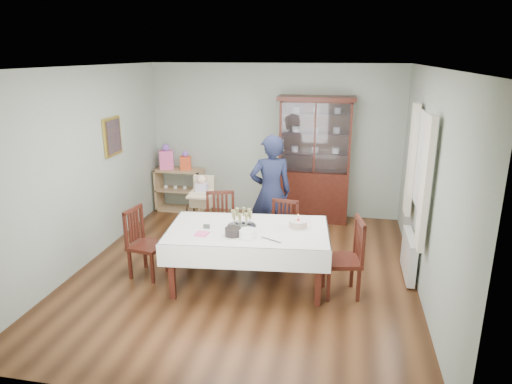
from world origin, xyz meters
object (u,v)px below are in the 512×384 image
(sideboard, at_px, (180,190))
(gift_bag_orange, at_px, (185,161))
(chair_far_left, at_px, (221,238))
(chair_far_right, at_px, (282,246))
(dining_table, at_px, (248,256))
(chair_end_right, at_px, (342,273))
(birthday_cake, at_px, (298,224))
(high_chair, at_px, (203,213))
(woman, at_px, (271,193))
(china_cabinet, at_px, (315,158))
(champagne_tray, at_px, (242,222))
(chair_end_left, at_px, (147,256))
(gift_bag_pink, at_px, (166,158))

(sideboard, relative_size, gift_bag_orange, 2.54)
(chair_far_left, xyz_separation_m, chair_far_right, (0.89, -0.05, -0.02))
(chair_far_right, bearing_deg, dining_table, -108.17)
(chair_end_right, distance_m, birthday_cake, 0.80)
(chair_far_right, relative_size, high_chair, 0.86)
(chair_far_left, xyz_separation_m, gift_bag_orange, (-1.17, 1.85, 0.68))
(woman, height_order, gift_bag_orange, woman)
(chair_end_right, bearing_deg, woman, -151.12)
(sideboard, distance_m, birthday_cake, 3.51)
(chair_far_right, bearing_deg, high_chair, 160.10)
(china_cabinet, relative_size, champagne_tray, 5.95)
(sideboard, distance_m, chair_end_right, 4.04)
(chair_far_left, bearing_deg, chair_end_right, -40.63)
(sideboard, bearing_deg, dining_table, -54.35)
(chair_end_left, distance_m, gift_bag_pink, 2.80)
(high_chair, height_order, champagne_tray, high_chair)
(chair_far_left, relative_size, chair_end_right, 0.97)
(chair_far_right, distance_m, high_chair, 1.56)
(dining_table, height_order, champagne_tray, champagne_tray)
(chair_far_left, height_order, birthday_cake, chair_far_left)
(chair_far_left, relative_size, gift_bag_orange, 2.68)
(champagne_tray, bearing_deg, woman, 81.53)
(dining_table, relative_size, chair_far_left, 2.22)
(chair_end_left, distance_m, chair_end_right, 2.56)
(gift_bag_orange, bearing_deg, chair_end_left, -82.27)
(dining_table, relative_size, woman, 1.21)
(sideboard, height_order, chair_end_right, chair_end_right)
(gift_bag_pink, bearing_deg, chair_far_left, -50.12)
(chair_end_left, bearing_deg, chair_far_left, -37.38)
(birthday_cake, relative_size, gift_bag_pink, 0.55)
(sideboard, relative_size, gift_bag_pink, 1.93)
(birthday_cake, bearing_deg, china_cabinet, 89.47)
(chair_end_right, bearing_deg, gift_bag_orange, -144.20)
(chair_far_right, relative_size, champagne_tray, 2.44)
(chair_end_right, bearing_deg, sideboard, -143.06)
(dining_table, distance_m, chair_end_left, 1.38)
(china_cabinet, relative_size, gift_bag_orange, 6.15)
(champagne_tray, distance_m, birthday_cake, 0.71)
(dining_table, bearing_deg, gift_bag_orange, 123.73)
(chair_end_right, bearing_deg, birthday_cake, -120.37)
(sideboard, xyz_separation_m, chair_far_right, (2.20, -1.91, -0.13))
(sideboard, height_order, chair_far_right, chair_far_right)
(woman, bearing_deg, gift_bag_orange, -57.68)
(chair_far_right, height_order, gift_bag_orange, gift_bag_orange)
(chair_far_right, distance_m, woman, 0.85)
(sideboard, xyz_separation_m, champagne_tray, (1.78, -2.55, 0.43))
(china_cabinet, distance_m, woman, 1.48)
(dining_table, bearing_deg, chair_far_left, 126.96)
(china_cabinet, bearing_deg, chair_end_left, -127.61)
(chair_far_right, xyz_separation_m, champagne_tray, (-0.42, -0.64, 0.56))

